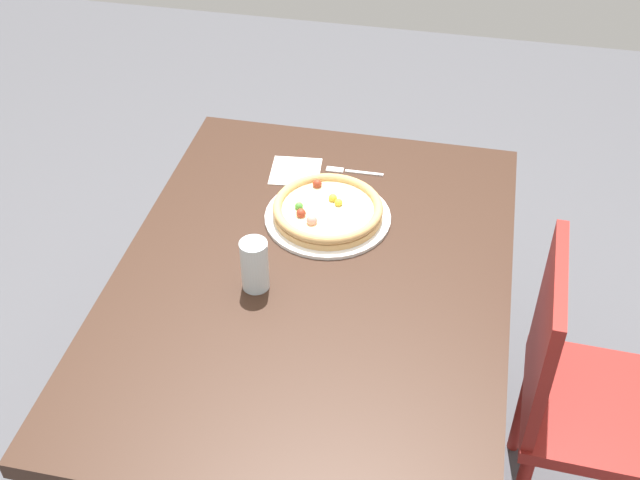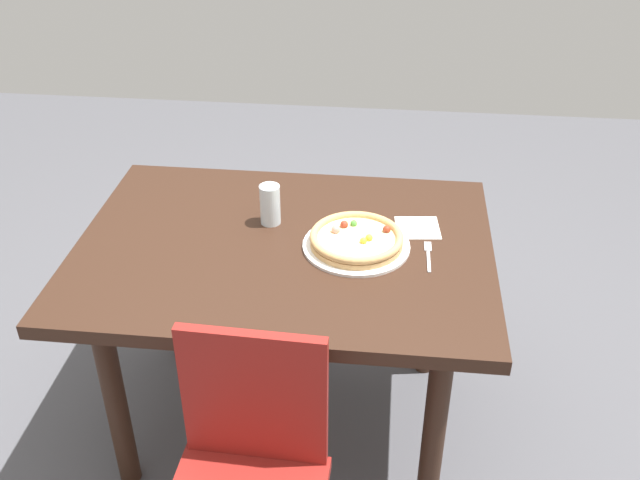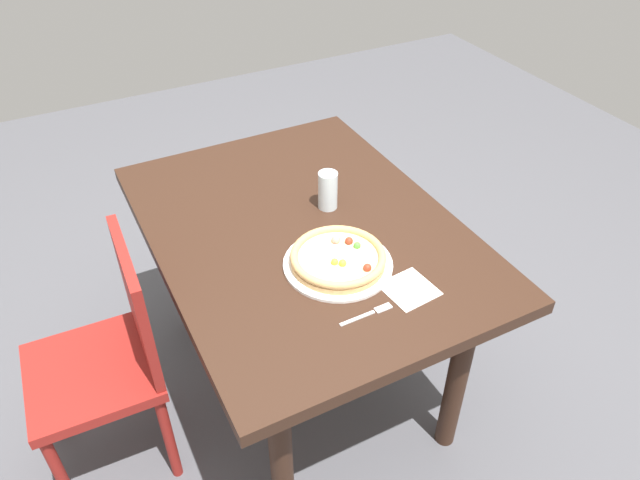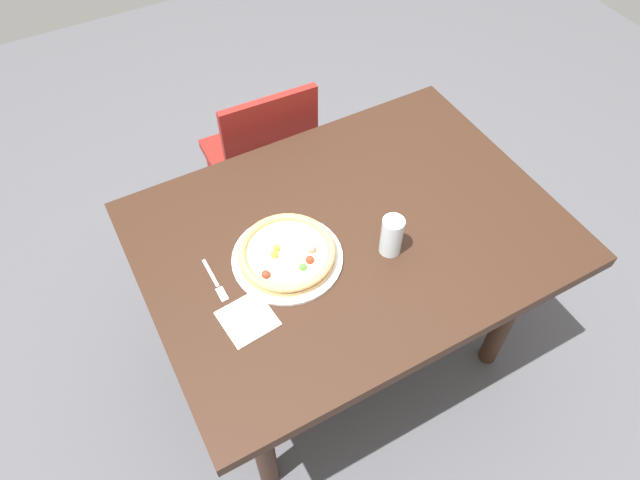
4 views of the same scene
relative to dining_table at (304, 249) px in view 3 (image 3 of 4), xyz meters
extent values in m
plane|color=#4C4C51|center=(0.00, 0.00, -0.67)|extent=(6.00, 6.00, 0.00)
cube|color=#331E14|center=(0.00, 0.00, 0.08)|extent=(1.31, 0.96, 0.04)
cylinder|color=#331E14|center=(-0.50, -0.33, -0.31)|extent=(0.07, 0.07, 0.72)
cylinder|color=#331E14|center=(0.50, -0.33, -0.31)|extent=(0.07, 0.07, 0.72)
cylinder|color=#331E14|center=(-0.50, 0.33, -0.31)|extent=(0.07, 0.07, 0.72)
cylinder|color=#331E14|center=(0.50, 0.33, -0.31)|extent=(0.07, 0.07, 0.72)
cylinder|color=maroon|center=(0.16, -0.94, -0.46)|extent=(0.04, 0.04, 0.43)
cylinder|color=maroon|center=(-0.18, -0.92, -0.46)|extent=(0.04, 0.04, 0.43)
cylinder|color=maroon|center=(0.18, -0.60, -0.46)|extent=(0.04, 0.04, 0.43)
cylinder|color=maroon|center=(-0.16, -0.58, -0.46)|extent=(0.04, 0.04, 0.43)
cube|color=maroon|center=(0.00, -0.76, -0.22)|extent=(0.41, 0.41, 0.04)
cube|color=maroon|center=(0.01, -0.58, 0.01)|extent=(0.38, 0.04, 0.42)
cylinder|color=white|center=(0.23, 0.01, 0.10)|extent=(0.34, 0.34, 0.01)
cylinder|color=tan|center=(0.23, 0.01, 0.12)|extent=(0.29, 0.29, 0.02)
cylinder|color=beige|center=(0.23, 0.01, 0.13)|extent=(0.25, 0.25, 0.01)
torus|color=tan|center=(0.23, 0.01, 0.14)|extent=(0.29, 0.29, 0.02)
sphere|color=maroon|center=(0.18, 0.07, 0.14)|extent=(0.03, 0.03, 0.03)
sphere|color=gold|center=(0.27, 0.00, 0.14)|extent=(0.02, 0.02, 0.02)
sphere|color=#4C9E38|center=(0.21, 0.08, 0.14)|extent=(0.02, 0.02, 0.02)
sphere|color=maroon|center=(0.32, 0.05, 0.14)|extent=(0.03, 0.03, 0.03)
sphere|color=gold|center=(0.25, -0.02, 0.14)|extent=(0.02, 0.02, 0.02)
sphere|color=#E58C7F|center=(0.16, 0.03, 0.14)|extent=(0.03, 0.03, 0.03)
cube|color=silver|center=(0.45, -0.06, 0.10)|extent=(0.01, 0.11, 0.00)
cube|color=silver|center=(0.45, 0.03, 0.10)|extent=(0.02, 0.05, 0.00)
cylinder|color=silver|center=(-0.06, 0.12, 0.17)|extent=(0.07, 0.07, 0.14)
cube|color=white|center=(0.42, 0.14, 0.10)|extent=(0.15, 0.15, 0.00)
camera|label=1|loc=(-1.41, -0.32, 1.44)|focal=45.24mm
camera|label=2|loc=(0.32, -1.89, 1.34)|focal=40.84mm
camera|label=3|loc=(1.44, -0.68, 1.30)|focal=33.67mm
camera|label=4|loc=(0.63, 0.95, 1.49)|focal=32.12mm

